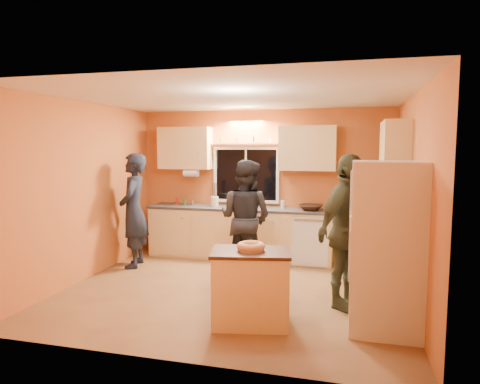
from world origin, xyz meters
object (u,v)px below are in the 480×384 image
(refrigerator, at_px, (386,247))
(person_left, at_px, (134,210))
(island, at_px, (251,287))
(person_center, at_px, (245,218))
(person_right, at_px, (347,231))

(refrigerator, height_order, person_left, person_left)
(island, bearing_deg, person_center, 94.98)
(island, relative_size, person_right, 0.51)
(person_center, xyz_separation_m, person_right, (1.49, -0.95, 0.06))
(refrigerator, distance_m, person_right, 0.70)
(refrigerator, bearing_deg, person_right, 125.54)
(refrigerator, distance_m, island, 1.50)
(refrigerator, xyz_separation_m, island, (-1.41, -0.21, -0.48))
(island, distance_m, person_center, 1.86)
(island, height_order, person_left, person_left)
(person_center, bearing_deg, person_left, 14.41)
(refrigerator, height_order, person_right, person_right)
(refrigerator, bearing_deg, person_left, 157.54)
(island, bearing_deg, person_left, 132.41)
(person_left, bearing_deg, person_center, 73.53)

